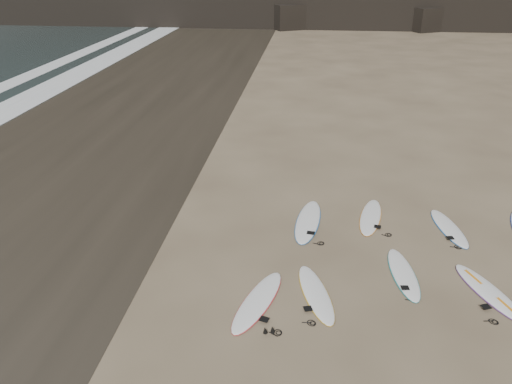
% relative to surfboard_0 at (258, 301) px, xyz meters
% --- Properties ---
extents(ground, '(240.00, 240.00, 0.00)m').
position_rel_surfboard_0_xyz_m(ground, '(4.09, 1.24, -0.04)').
color(ground, '#897559').
rests_on(ground, ground).
extents(wet_sand, '(12.00, 200.00, 0.01)m').
position_rel_surfboard_0_xyz_m(wet_sand, '(-8.91, 11.24, -0.04)').
color(wet_sand, '#383026').
rests_on(wet_sand, ground).
extents(surfboard_0, '(1.33, 2.55, 0.09)m').
position_rel_surfboard_0_xyz_m(surfboard_0, '(0.00, 0.00, 0.00)').
color(surfboard_0, white).
rests_on(surfboard_0, ground).
extents(surfboard_1, '(1.18, 2.40, 0.08)m').
position_rel_surfboard_0_xyz_m(surfboard_1, '(1.34, 0.44, -0.00)').
color(surfboard_1, white).
rests_on(surfboard_1, ground).
extents(surfboard_2, '(0.78, 2.35, 0.08)m').
position_rel_surfboard_0_xyz_m(surfboard_2, '(3.52, 1.49, -0.00)').
color(surfboard_2, white).
rests_on(surfboard_2, ground).
extents(surfboard_3, '(1.45, 2.45, 0.09)m').
position_rel_surfboard_0_xyz_m(surfboard_3, '(5.43, 0.94, -0.00)').
color(surfboard_3, white).
rests_on(surfboard_3, ground).
extents(surfboard_5, '(0.98, 2.80, 0.10)m').
position_rel_surfboard_0_xyz_m(surfboard_5, '(1.09, 3.94, 0.00)').
color(surfboard_5, white).
rests_on(surfboard_5, ground).
extents(surfboard_6, '(1.05, 2.49, 0.09)m').
position_rel_surfboard_0_xyz_m(surfboard_6, '(2.99, 4.44, -0.00)').
color(surfboard_6, white).
rests_on(surfboard_6, ground).
extents(surfboard_7, '(0.96, 2.36, 0.08)m').
position_rel_surfboard_0_xyz_m(surfboard_7, '(5.21, 3.99, -0.00)').
color(surfboard_7, white).
rests_on(surfboard_7, ground).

